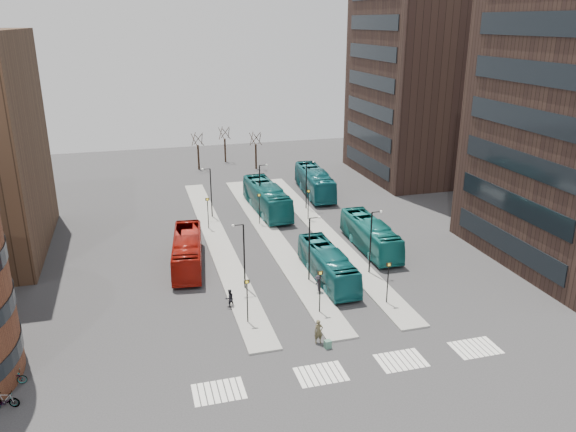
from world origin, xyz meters
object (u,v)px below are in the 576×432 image
object	(u,v)px
red_bus	(187,251)
teal_bus_b	(267,198)
bicycle_mid	(5,400)
commuter_a	(230,298)
teal_bus_c	(370,235)
commuter_b	(324,282)
commuter_c	(318,284)
bicycle_far	(12,378)
traveller	(319,332)
suitcase	(328,344)
teal_bus_d	(314,182)
bicycle_near	(5,402)
teal_bus_a	(328,265)

from	to	relation	value
red_bus	teal_bus_b	bearing A→B (deg)	58.19
teal_bus_b	bicycle_mid	world-z (taller)	teal_bus_b
teal_bus_b	commuter_a	distance (m)	24.99
teal_bus_c	commuter_a	world-z (taller)	teal_bus_c
teal_bus_b	commuter_b	world-z (taller)	teal_bus_b
commuter_a	commuter_b	xyz separation A→B (m)	(8.63, 0.68, 0.07)
teal_bus_b	commuter_c	world-z (taller)	teal_bus_b
red_bus	commuter_c	world-z (taller)	red_bus
bicycle_far	commuter_c	bearing A→B (deg)	-71.86
traveller	commuter_a	world-z (taller)	traveller
bicycle_mid	commuter_c	bearing A→B (deg)	-51.76
suitcase	traveller	xyz separation A→B (m)	(-0.44, 0.85, 0.63)
teal_bus_d	commuter_a	distance (m)	33.57
bicycle_near	bicycle_mid	bearing A→B (deg)	-4.32
teal_bus_d	traveller	size ratio (longest dim) A/B	6.77
teal_bus_a	teal_bus_d	size ratio (longest dim) A/B	0.85
bicycle_near	teal_bus_a	bearing A→B (deg)	-69.13
bicycle_near	bicycle_mid	distance (m)	0.17
teal_bus_a	bicycle_mid	distance (m)	28.01
red_bus	bicycle_near	distance (m)	22.83
red_bus	teal_bus_c	world-z (taller)	teal_bus_c
commuter_b	bicycle_near	size ratio (longest dim) A/B	1.14
teal_bus_a	teal_bus_d	distance (m)	27.18
teal_bus_b	traveller	distance (m)	30.89
red_bus	bicycle_far	distance (m)	20.90
teal_bus_d	teal_bus_b	bearing A→B (deg)	-140.98
suitcase	bicycle_near	size ratio (longest dim) A/B	0.41
suitcase	red_bus	distance (m)	19.48
commuter_b	traveller	bearing A→B (deg)	136.00
teal_bus_c	bicycle_near	distance (m)	36.70
suitcase	traveller	world-z (taller)	traveller
teal_bus_d	commuter_c	size ratio (longest dim) A/B	7.69
traveller	commuter_b	distance (m)	8.64
teal_bus_c	commuter_c	world-z (taller)	teal_bus_c
teal_bus_c	commuter_c	distance (m)	11.75
suitcase	teal_bus_b	bearing A→B (deg)	76.99
teal_bus_b	bicycle_near	bearing A→B (deg)	-129.45
traveller	bicycle_mid	bearing A→B (deg)	-172.79
teal_bus_c	commuter_c	size ratio (longest dim) A/B	6.88
commuter_b	bicycle_mid	world-z (taller)	commuter_b
red_bus	teal_bus_c	bearing A→B (deg)	4.66
red_bus	commuter_a	distance (m)	9.75
teal_bus_c	traveller	distance (m)	19.34
suitcase	teal_bus_a	distance (m)	11.66
teal_bus_a	bicycle_near	bearing A→B (deg)	-155.19
teal_bus_d	bicycle_far	distance (m)	48.41
commuter_b	bicycle_near	world-z (taller)	commuter_b
teal_bus_c	teal_bus_d	world-z (taller)	teal_bus_d
teal_bus_b	red_bus	bearing A→B (deg)	-131.46
teal_bus_b	bicycle_near	world-z (taller)	teal_bus_b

